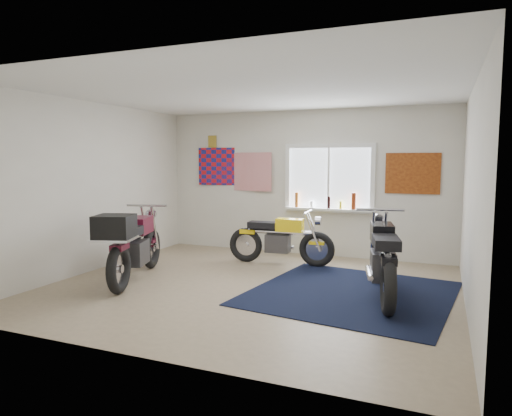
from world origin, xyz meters
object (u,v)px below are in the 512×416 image
at_px(yellow_triumph, 280,240).
at_px(maroon_tourer, 132,244).
at_px(navy_rug, 351,293).
at_px(black_chrome_bike, 382,260).

distance_m(yellow_triumph, maroon_tourer, 2.50).
relative_size(navy_rug, black_chrome_bike, 1.22).
height_order(black_chrome_bike, maroon_tourer, black_chrome_bike).
bearing_deg(maroon_tourer, black_chrome_bike, -97.44).
bearing_deg(navy_rug, maroon_tourer, -168.13).
bearing_deg(yellow_triumph, navy_rug, -45.20).
distance_m(navy_rug, yellow_triumph, 1.98).
height_order(navy_rug, black_chrome_bike, black_chrome_bike).
distance_m(black_chrome_bike, maroon_tourer, 3.51).
relative_size(navy_rug, maroon_tourer, 1.24).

